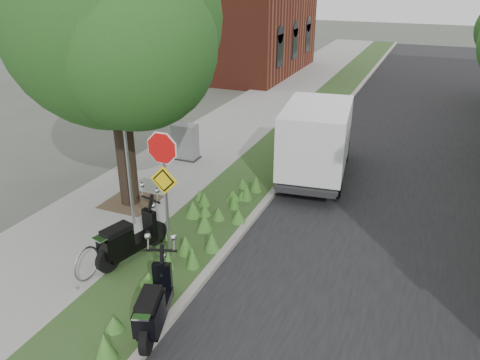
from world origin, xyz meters
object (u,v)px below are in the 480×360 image
(scooter_far, at_px, (153,312))
(box_truck, at_px, (317,137))
(sign_assembly, at_px, (164,173))
(utility_cabinet, at_px, (185,142))
(scooter_near, at_px, (125,243))

(scooter_far, distance_m, box_truck, 8.37)
(scooter_far, height_order, box_truck, box_truck)
(sign_assembly, height_order, scooter_far, sign_assembly)
(sign_assembly, relative_size, utility_cabinet, 2.62)
(scooter_far, bearing_deg, sign_assembly, 113.30)
(sign_assembly, xyz_separation_m, scooter_near, (-0.96, -0.30, -1.75))
(scooter_near, bearing_deg, scooter_far, -43.14)
(sign_assembly, height_order, utility_cabinet, sign_assembly)
(scooter_far, relative_size, box_truck, 0.40)
(sign_assembly, xyz_separation_m, scooter_far, (0.87, -2.01, -1.75))
(sign_assembly, xyz_separation_m, box_truck, (1.70, 6.28, -0.95))
(scooter_near, distance_m, box_truck, 7.14)
(scooter_far, bearing_deg, box_truck, 84.24)
(scooter_near, distance_m, utility_cabinet, 6.41)
(scooter_far, xyz_separation_m, utility_cabinet, (-3.67, 7.85, 0.13))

